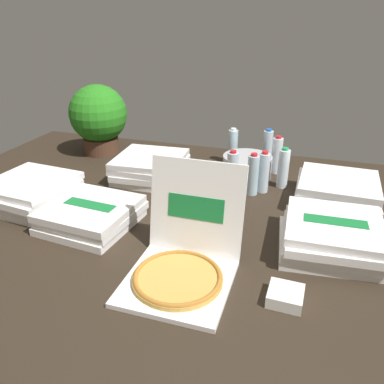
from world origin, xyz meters
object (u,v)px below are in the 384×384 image
object	(u,v)px
pizza_stack_left_near	(31,192)
open_pizza_box	(183,260)
pizza_stack_left_far	(151,168)
water_bottle_2	(232,172)
water_bottle_5	(233,146)
potted_plant	(98,117)
water_bottle_4	(263,173)
napkin_pile	(285,296)
water_bottle_6	(283,168)
pizza_stack_center_near	(91,215)
water_bottle_0	(267,147)
water_bottle_1	(253,175)
pizza_stack_center_far	(336,191)
pizza_stack_left_mid	(331,236)
ice_bucket	(247,166)
water_bottle_3	(277,155)

from	to	relation	value
pizza_stack_left_near	open_pizza_box	bearing A→B (deg)	-18.83
pizza_stack_left_far	pizza_stack_left_near	distance (m)	0.71
open_pizza_box	water_bottle_2	world-z (taller)	open_pizza_box
water_bottle_5	potted_plant	size ratio (longest dim) A/B	0.50
water_bottle_4	napkin_pile	world-z (taller)	water_bottle_4
napkin_pile	water_bottle_2	bearing A→B (deg)	114.04
water_bottle_4	water_bottle_6	size ratio (longest dim) A/B	1.00
pizza_stack_center_near	pizza_stack_left_far	xyz separation A→B (m)	(0.05, 0.62, 0.02)
water_bottle_0	water_bottle_1	size ratio (longest dim) A/B	1.00
pizza_stack_left_near	water_bottle_4	xyz separation A→B (m)	(1.17, 0.55, 0.04)
water_bottle_0	water_bottle_5	size ratio (longest dim) A/B	1.00
napkin_pile	water_bottle_1	bearing A→B (deg)	107.37
open_pizza_box	water_bottle_0	bearing A→B (deg)	83.73
water_bottle_1	water_bottle_6	size ratio (longest dim) A/B	1.00
pizza_stack_center_far	pizza_stack_left_mid	size ratio (longest dim) A/B	0.95
pizza_stack_center_near	pizza_stack_left_far	size ratio (longest dim) A/B	1.04
water_bottle_1	napkin_pile	xyz separation A→B (m)	(0.27, -0.87, -0.09)
pizza_stack_left_mid	water_bottle_4	bearing A→B (deg)	125.03
water_bottle_4	water_bottle_5	bearing A→B (deg)	123.53
pizza_stack_left_far	ice_bucket	xyz separation A→B (m)	(0.57, 0.21, -0.00)
pizza_stack_center_near	water_bottle_2	distance (m)	0.84
pizza_stack_center_near	potted_plant	distance (m)	1.10
pizza_stack_left_mid	water_bottle_2	distance (m)	0.74
open_pizza_box	napkin_pile	bearing A→B (deg)	-4.38
pizza_stack_center_far	napkin_pile	xyz separation A→B (m)	(-0.19, -0.88, -0.05)
pizza_stack_left_far	water_bottle_5	distance (m)	0.61
pizza_stack_center_far	water_bottle_5	size ratio (longest dim) A/B	1.75
potted_plant	pizza_stack_left_far	bearing A→B (deg)	-31.77
pizza_stack_left_mid	water_bottle_6	world-z (taller)	water_bottle_6
water_bottle_1	water_bottle_3	size ratio (longest dim) A/B	1.00
pizza_stack_left_near	pizza_stack_left_mid	bearing A→B (deg)	0.89
water_bottle_1	water_bottle_4	size ratio (longest dim) A/B	1.00
pizza_stack_center_far	water_bottle_1	bearing A→B (deg)	-178.35
water_bottle_1	pizza_stack_center_near	bearing A→B (deg)	-139.51
pizza_stack_left_near	water_bottle_2	distance (m)	1.12
pizza_stack_left_far	pizza_stack_center_far	world-z (taller)	same
open_pizza_box	water_bottle_5	distance (m)	1.30
ice_bucket	water_bottle_6	world-z (taller)	water_bottle_6
water_bottle_2	water_bottle_4	bearing A→B (deg)	12.79
open_pizza_box	water_bottle_6	distance (m)	1.03
pizza_stack_center_far	water_bottle_0	xyz separation A→B (m)	(-0.44, 0.50, 0.04)
pizza_stack_left_near	pizza_stack_left_mid	distance (m)	1.55
pizza_stack_center_far	water_bottle_6	xyz separation A→B (m)	(-0.30, 0.14, 0.04)
pizza_stack_center_near	water_bottle_6	bearing A→B (deg)	41.21
pizza_stack_center_far	ice_bucket	size ratio (longest dim) A/B	1.40
pizza_stack_left_far	water_bottle_0	xyz separation A→B (m)	(0.66, 0.48, 0.04)
water_bottle_1	water_bottle_5	size ratio (longest dim) A/B	1.00
water_bottle_1	water_bottle_6	distance (m)	0.22
potted_plant	water_bottle_1	bearing A→B (deg)	-17.21
water_bottle_5	pizza_stack_left_far	bearing A→B (deg)	-134.99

